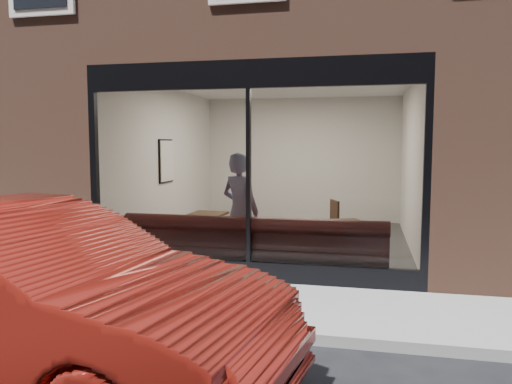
% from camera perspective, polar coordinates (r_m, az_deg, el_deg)
% --- Properties ---
extents(ground, '(120.00, 120.00, 0.00)m').
position_cam_1_polar(ground, '(5.58, -5.90, -15.69)').
color(ground, black).
rests_on(ground, ground).
extents(sidewalk_near, '(40.00, 2.00, 0.01)m').
position_cam_1_polar(sidewalk_near, '(6.48, -3.04, -12.56)').
color(sidewalk_near, gray).
rests_on(sidewalk_near, ground).
extents(kerb_near, '(40.00, 0.10, 0.12)m').
position_cam_1_polar(kerb_near, '(5.51, -6.08, -15.29)').
color(kerb_near, gray).
rests_on(kerb_near, ground).
extents(host_building_pier_left, '(2.50, 12.00, 3.20)m').
position_cam_1_polar(host_building_pier_left, '(14.02, -10.17, 3.75)').
color(host_building_pier_left, brown).
rests_on(host_building_pier_left, ground).
extents(host_building_pier_right, '(2.50, 12.00, 3.20)m').
position_cam_1_polar(host_building_pier_right, '(13.10, 21.77, 3.32)').
color(host_building_pier_right, brown).
rests_on(host_building_pier_right, ground).
extents(host_building_backfill, '(5.00, 6.00, 3.20)m').
position_cam_1_polar(host_building_backfill, '(16.02, 6.62, 4.01)').
color(host_building_backfill, brown).
rests_on(host_building_backfill, ground).
extents(cafe_floor, '(6.00, 6.00, 0.00)m').
position_cam_1_polar(cafe_floor, '(10.26, 3.01, -5.69)').
color(cafe_floor, '#2D2D30').
rests_on(cafe_floor, ground).
extents(cafe_ceiling, '(6.00, 6.00, 0.00)m').
position_cam_1_polar(cafe_ceiling, '(10.13, 3.10, 12.18)').
color(cafe_ceiling, white).
rests_on(cafe_ceiling, host_building_upper).
extents(cafe_wall_back, '(5.00, 0.00, 5.00)m').
position_cam_1_polar(cafe_wall_back, '(13.03, 5.24, 3.68)').
color(cafe_wall_back, silver).
rests_on(cafe_wall_back, ground).
extents(cafe_wall_left, '(0.00, 6.00, 6.00)m').
position_cam_1_polar(cafe_wall_left, '(10.77, -10.14, 3.23)').
color(cafe_wall_left, silver).
rests_on(cafe_wall_left, ground).
extents(cafe_wall_right, '(0.00, 6.00, 6.00)m').
position_cam_1_polar(cafe_wall_right, '(9.97, 17.33, 2.89)').
color(cafe_wall_right, silver).
rests_on(cafe_wall_right, ground).
extents(storefront_kick, '(5.00, 0.10, 0.30)m').
position_cam_1_polar(storefront_kick, '(7.41, -0.83, -9.05)').
color(storefront_kick, black).
rests_on(storefront_kick, ground).
extents(storefront_header, '(5.00, 0.10, 0.40)m').
position_cam_1_polar(storefront_header, '(7.24, -0.86, 13.34)').
color(storefront_header, black).
rests_on(storefront_header, host_building_upper).
extents(storefront_mullion, '(0.06, 0.10, 2.50)m').
position_cam_1_polar(storefront_mullion, '(7.19, -0.85, 1.81)').
color(storefront_mullion, black).
rests_on(storefront_mullion, storefront_kick).
extents(storefront_glass, '(4.80, 0.00, 4.80)m').
position_cam_1_polar(storefront_glass, '(7.16, -0.90, 1.80)').
color(storefront_glass, white).
rests_on(storefront_glass, storefront_kick).
extents(banquette, '(4.00, 0.55, 0.45)m').
position_cam_1_polar(banquette, '(7.77, -0.14, -7.79)').
color(banquette, '#371415').
rests_on(banquette, cafe_floor).
extents(person, '(0.81, 0.70, 1.88)m').
position_cam_1_polar(person, '(8.02, -1.81, -2.18)').
color(person, '#8A95BC').
rests_on(person, cafe_floor).
extents(cafe_table_left, '(0.65, 0.65, 0.04)m').
position_cam_1_polar(cafe_table_left, '(9.15, -5.50, -2.51)').
color(cafe_table_left, '#312113').
rests_on(cafe_table_left, cafe_floor).
extents(cafe_table_right, '(0.79, 0.79, 0.04)m').
position_cam_1_polar(cafe_table_right, '(8.26, 10.08, -3.44)').
color(cafe_table_right, '#312113').
rests_on(cafe_table_right, cafe_floor).
extents(cafe_chair_left, '(0.49, 0.49, 0.04)m').
position_cam_1_polar(cafe_chair_left, '(9.68, -3.58, -5.05)').
color(cafe_chair_left, '#312113').
rests_on(cafe_chair_left, cafe_floor).
extents(cafe_chair_right, '(0.56, 0.56, 0.04)m').
position_cam_1_polar(cafe_chair_right, '(9.62, 7.86, -5.16)').
color(cafe_chair_right, '#312113').
rests_on(cafe_chair_right, cafe_floor).
extents(wall_poster, '(0.02, 0.64, 0.85)m').
position_cam_1_polar(wall_poster, '(10.65, -10.17, 3.51)').
color(wall_poster, white).
rests_on(wall_poster, cafe_wall_left).
extents(parked_car, '(4.82, 2.29, 1.53)m').
position_cam_1_polar(parked_car, '(4.63, -25.53, -10.75)').
color(parked_car, maroon).
rests_on(parked_car, ground).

